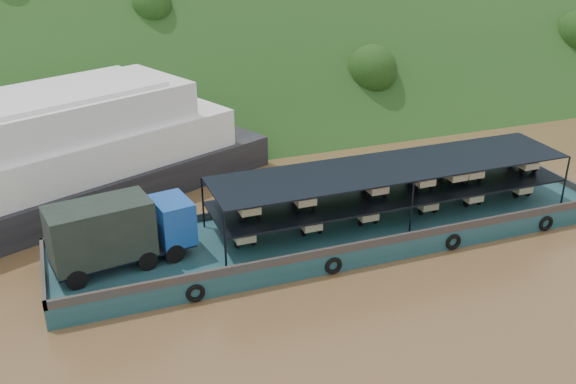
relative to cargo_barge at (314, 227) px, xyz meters
name	(u,v)px	position (x,y,z in m)	size (l,w,h in m)	color
ground	(336,255)	(0.84, -1.51, -1.29)	(160.00, 160.00, 0.00)	brown
hillside	(198,99)	(0.84, 34.49, -1.29)	(140.00, 28.00, 28.00)	#193B15
cargo_barge	(314,227)	(0.00, 0.00, 0.00)	(35.00, 7.18, 5.09)	#134144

